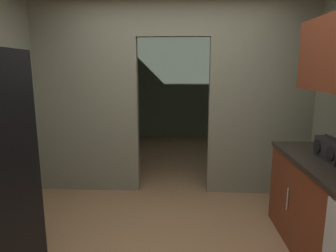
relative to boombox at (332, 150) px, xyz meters
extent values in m
cube|color=gray|center=(-2.57, 1.33, 0.39)|extent=(1.36, 0.12, 2.71)
cube|color=gray|center=(-0.28, 1.33, 0.39)|extent=(1.33, 0.12, 2.71)
cube|color=gray|center=(-1.42, 1.33, 1.41)|extent=(0.94, 0.12, 0.65)
cube|color=slate|center=(-1.44, 4.61, 0.39)|extent=(3.63, 0.10, 2.71)
cube|color=slate|center=(-3.20, 2.97, 0.39)|extent=(0.10, 3.28, 2.71)
cube|color=slate|center=(0.33, 2.97, 0.39)|extent=(0.10, 3.28, 2.71)
cylinder|color=#B7BABC|center=(-0.31, 0.10, -0.51)|extent=(0.01, 0.01, 0.22)
cube|color=black|center=(0.00, 0.00, 0.00)|extent=(0.14, 0.40, 0.18)
cylinder|color=#262626|center=(0.00, 0.00, 0.11)|extent=(0.02, 0.28, 0.02)
cylinder|color=black|center=(-0.08, -0.12, 0.00)|extent=(0.01, 0.12, 0.12)
cylinder|color=black|center=(-0.08, 0.12, 0.00)|extent=(0.01, 0.12, 0.12)
camera|label=1|loc=(-1.30, -2.51, 0.69)|focal=31.24mm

